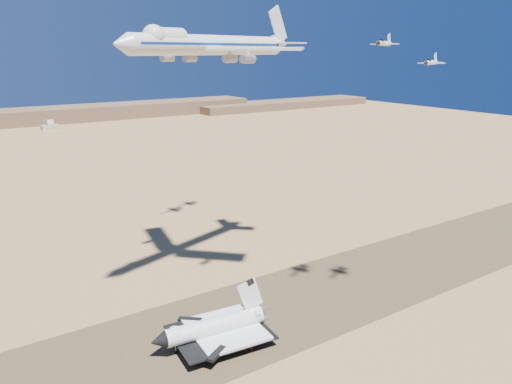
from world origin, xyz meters
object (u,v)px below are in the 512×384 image
chase_jet_b (431,62)px  chase_jet_c (196,44)px  chase_jet_a (384,43)px  chase_jet_d (213,42)px  carrier_747 (208,45)px  crew_b (252,345)px  shuttle (214,328)px  crew_c (251,348)px  crew_a (245,348)px

chase_jet_b → chase_jet_c: size_ratio=0.90×
chase_jet_a → chase_jet_d: bearing=62.1°
chase_jet_a → chase_jet_c: size_ratio=0.92×
carrier_747 → chase_jet_d: 68.83m
crew_b → chase_jet_d: size_ratio=0.11×
shuttle → chase_jet_b: (64.29, -21.39, 78.89)m
shuttle → chase_jet_a: chase_jet_a is taller
shuttle → chase_jet_a: (52.13, -13.46, 84.40)m
crew_c → chase_jet_c: size_ratio=0.13×
crew_c → chase_jet_d: 146.57m
crew_b → chase_jet_b: bearing=-119.3°
crew_c → chase_jet_d: size_ratio=0.13×
chase_jet_b → crew_a: bearing=145.1°
crew_c → chase_jet_a: (44.87, -3.41, 88.45)m
carrier_747 → chase_jet_b: 72.66m
shuttle → chase_jet_d: chase_jet_d is taller
shuttle → crew_c: bearing=-48.5°
shuttle → chase_jet_b: chase_jet_b is taller
chase_jet_a → chase_jet_c: chase_jet_c is taller
chase_jet_d → chase_jet_b: bearing=-96.6°
crew_a → crew_b: (2.70, 0.75, -0.05)m
crew_a → chase_jet_c: size_ratio=0.12×
crew_b → chase_jet_b: (55.97, -12.91, 83.07)m
crew_b → chase_jet_a: 98.94m
carrier_747 → chase_jet_d: (35.13, 59.17, 1.89)m
crew_b → chase_jet_b: size_ratio=0.12×
chase_jet_b → crew_c: bearing=145.6°
chase_jet_a → shuttle: bearing=139.3°
chase_jet_b → crew_b: bearing=143.8°
crew_b → carrier_747: bearing=-31.1°
crew_a → chase_jet_a: (46.51, -4.24, 88.52)m
crew_b → chase_jet_a: chase_jet_a is taller
shuttle → chase_jet_d: size_ratio=2.59×
shuttle → carrier_747: (20.03, 36.00, 84.16)m
chase_jet_a → chase_jet_c: bearing=69.0°
chase_jet_a → chase_jet_b: 15.52m
shuttle → crew_a: size_ratio=21.50×
carrier_747 → crew_c: carrier_747 is taller
shuttle → carrier_747: size_ratio=0.46×
shuttle → crew_a: shuttle is taller
chase_jet_a → chase_jet_c: 103.17m
carrier_747 → crew_b: bearing=-122.5°
chase_jet_a → crew_a: bearing=148.5°
crew_c → chase_jet_c: (35.47, 99.32, 89.22)m
chase_jet_b → chase_jet_d: size_ratio=0.92×
carrier_747 → crew_a: carrier_747 is taller
chase_jet_c → crew_c: bearing=-125.7°
chase_jet_a → chase_jet_d: 108.68m
chase_jet_a → chase_jet_d: chase_jet_d is taller
shuttle → chase_jet_c: chase_jet_c is taller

